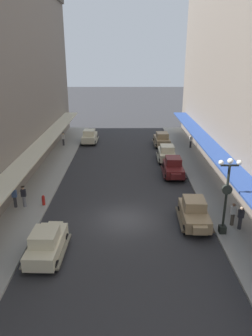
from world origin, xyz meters
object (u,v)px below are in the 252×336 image
(pedestrian_0, at_px, (64,139))
(pedestrian_2, at_px, (25,196))
(pedestrian_5, at_px, (234,214))
(parked_car_5, at_px, (163,139))
(lamp_post_with_clock, at_px, (227,193))
(parked_car_4, at_px, (174,167))
(pedestrian_4, at_px, (192,141))
(parked_car_3, at_px, (168,153))
(parked_car_0, at_px, (47,243))
(pedestrian_3, at_px, (241,218))
(parked_car_1, at_px, (90,136))
(pedestrian_1, at_px, (16,197))
(fire_hydrant, at_px, (44,200))
(parked_car_2, at_px, (195,212))

(pedestrian_0, distance_m, pedestrian_2, 17.44)
(pedestrian_5, bearing_deg, parked_car_5, 97.38)
(pedestrian_0, relative_size, pedestrian_5, 1.02)
(lamp_post_with_clock, height_order, pedestrian_0, lamp_post_with_clock)
(parked_car_4, height_order, pedestrian_4, parked_car_4)
(parked_car_3, distance_m, pedestrian_0, 13.88)
(pedestrian_4, bearing_deg, parked_car_0, -119.32)
(parked_car_4, height_order, pedestrian_2, parked_car_4)
(parked_car_0, xyz_separation_m, pedestrian_2, (-3.22, 6.24, 0.07))
(pedestrian_4, bearing_deg, pedestrian_3, -91.50)
(pedestrian_3, height_order, pedestrian_4, pedestrian_4)
(parked_car_4, height_order, pedestrian_3, parked_car_4)
(parked_car_1, relative_size, pedestrian_0, 2.56)
(parked_car_1, distance_m, parked_car_3, 12.10)
(parked_car_5, bearing_deg, pedestrian_4, -18.70)
(pedestrian_1, relative_size, pedestrian_5, 1.02)
(pedestrian_2, bearing_deg, pedestrian_1, -171.15)
(pedestrian_3, bearing_deg, pedestrian_1, 168.65)
(pedestrian_1, relative_size, pedestrian_2, 1.00)
(parked_car_1, distance_m, fire_hydrant, 18.99)
(parked_car_1, distance_m, parked_car_2, 23.67)
(parked_car_4, bearing_deg, fire_hydrant, -148.95)
(parked_car_1, height_order, parked_car_4, same)
(lamp_post_with_clock, bearing_deg, parked_car_0, -167.51)
(parked_car_0, bearing_deg, fire_hydrant, 105.66)
(parked_car_2, distance_m, parked_car_3, 14.03)
(parked_car_3, bearing_deg, pedestrian_5, -79.19)
(parked_car_0, height_order, fire_hydrant, parked_car_0)
(parked_car_2, distance_m, pedestrian_0, 23.64)
(pedestrian_4, bearing_deg, pedestrian_0, 176.45)
(pedestrian_1, xyz_separation_m, pedestrian_3, (16.11, -3.23, -0.02))
(lamp_post_with_clock, xyz_separation_m, pedestrian_2, (-14.15, 3.82, -1.97))
(parked_car_1, bearing_deg, pedestrian_4, -11.98)
(parked_car_4, bearing_deg, parked_car_1, 127.63)
(parked_car_3, relative_size, pedestrian_5, 2.62)
(pedestrian_1, bearing_deg, fire_hydrant, 10.31)
(parked_car_3, xyz_separation_m, pedestrian_3, (3.09, -14.93, 0.05))
(parked_car_2, xyz_separation_m, parked_car_4, (-0.12, 9.35, 0.00))
(pedestrian_0, bearing_deg, lamp_post_with_clock, -55.92)
(parked_car_1, bearing_deg, parked_car_5, -9.41)
(pedestrian_2, bearing_deg, lamp_post_with_clock, -15.11)
(parked_car_2, xyz_separation_m, pedestrian_1, (-13.21, 2.33, 0.07))
(parked_car_4, distance_m, pedestrian_4, 10.16)
(parked_car_2, height_order, pedestrian_4, parked_car_2)
(pedestrian_3, relative_size, pedestrian_5, 1.00)
(pedestrian_3, height_order, pedestrian_5, same)
(parked_car_2, relative_size, pedestrian_1, 2.57)
(parked_car_4, distance_m, fire_hydrant, 12.87)
(parked_car_1, distance_m, pedestrian_3, 25.77)
(parked_car_2, relative_size, parked_car_4, 1.00)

